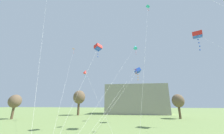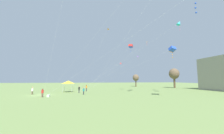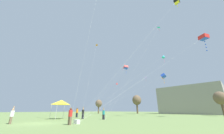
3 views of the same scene
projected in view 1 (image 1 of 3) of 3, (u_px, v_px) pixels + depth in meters
The scene contains 12 objects.
distant_building at pixel (135, 99), 45.68m from camera, with size 21.44×8.76×10.14m, color gray.
tree_near_right at pixel (15, 101), 31.11m from camera, with size 2.88×2.88×5.80m.
tree_far_centre at pixel (178, 101), 31.93m from camera, with size 2.95×2.95×5.96m.
tree_far_left at pixel (79, 97), 41.02m from camera, with size 3.84×3.84×7.75m.
kite_cyan_diamond_0 at pixel (135, 47), 31.38m from camera, with size 6.45×25.57×18.12m.
kite_blue_box_1 at pixel (138, 71), 27.35m from camera, with size 6.24×22.86×11.29m.
kite_cyan_delta_2 at pixel (148, 7), 25.55m from camera, with size 4.94×15.81×23.19m.
kite_red_box_3 at pixel (98, 47), 21.14m from camera, with size 1.67×14.16×13.41m.
kite_orange_delta_4 at pixel (74, 50), 31.36m from camera, with size 10.97×23.98×17.35m.
kite_red_diamond_6 at pixel (85, 72), 17.29m from camera, with size 6.56×10.04×8.30m.
kite_purple_delta_7 at pixel (135, 71), 18.41m from camera, with size 5.00×13.53×8.84m.
kite_red_box_8 at pixel (197, 35), 23.81m from camera, with size 10.59×24.75×16.84m.
Camera 1 is at (0.33, 2.69, 3.81)m, focal length 20.00 mm.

